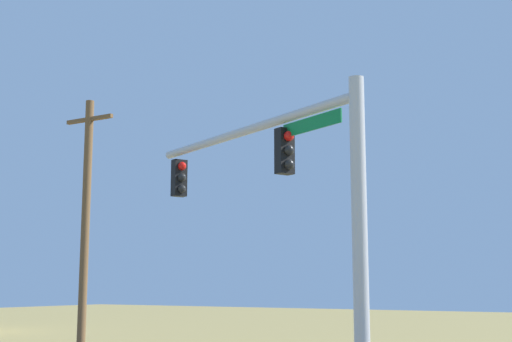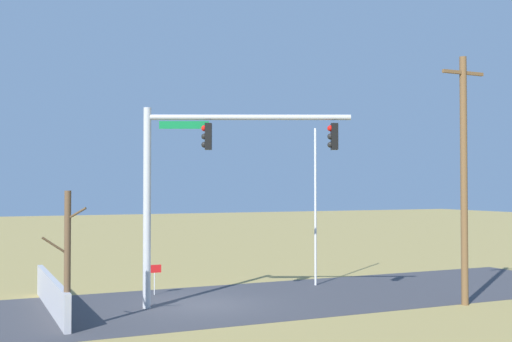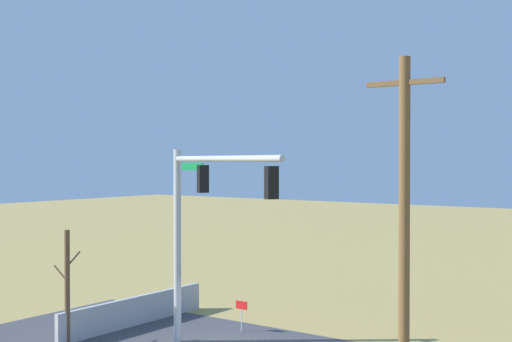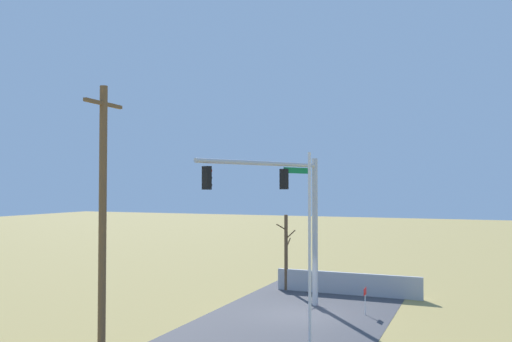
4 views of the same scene
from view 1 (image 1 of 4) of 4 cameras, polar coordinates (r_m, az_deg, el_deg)
signal_mast at (r=14.29m, az=3.04°, el=-2.68°), size 6.91×3.25×7.25m
utility_pole at (r=22.54m, az=-13.65°, el=-5.50°), size 1.90×0.26×9.24m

